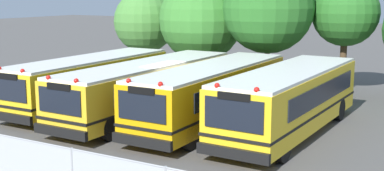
# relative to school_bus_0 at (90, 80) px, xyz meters

# --- Properties ---
(ground_plane) EXTENTS (160.00, 160.00, 0.00)m
(ground_plane) POSITION_rel_school_bus_0_xyz_m (5.12, 0.01, -1.36)
(ground_plane) COLOR #514F4C
(school_bus_0) EXTENTS (2.58, 10.17, 2.59)m
(school_bus_0) POSITION_rel_school_bus_0_xyz_m (0.00, 0.00, 0.00)
(school_bus_0) COLOR yellow
(school_bus_0) RESTS_ON ground_plane
(school_bus_1) EXTENTS (2.79, 11.44, 2.57)m
(school_bus_1) POSITION_rel_school_bus_0_xyz_m (3.51, -0.01, -0.00)
(school_bus_1) COLOR yellow
(school_bus_1) RESTS_ON ground_plane
(school_bus_2) EXTENTS (2.55, 10.68, 2.67)m
(school_bus_2) POSITION_rel_school_bus_0_xyz_m (6.79, 0.10, 0.04)
(school_bus_2) COLOR #EAA80C
(school_bus_2) RESTS_ON ground_plane
(school_bus_3) EXTENTS (2.86, 10.24, 2.73)m
(school_bus_3) POSITION_rel_school_bus_0_xyz_m (10.19, 0.22, 0.07)
(school_bus_3) COLOR yellow
(school_bus_3) RESTS_ON ground_plane
(tree_0) EXTENTS (4.17, 4.17, 5.79)m
(tree_0) POSITION_rel_school_bus_0_xyz_m (-3.02, 9.29, 2.28)
(tree_0) COLOR #4C3823
(tree_0) RESTS_ON ground_plane
(tree_1) EXTENTS (5.15, 5.15, 6.57)m
(tree_1) POSITION_rel_school_bus_0_xyz_m (1.58, 8.43, 2.69)
(tree_1) COLOR #4C3823
(tree_1) RESTS_ON ground_plane
(tree_2) EXTENTS (5.08, 5.08, 7.32)m
(tree_2) POSITION_rel_school_bus_0_xyz_m (6.04, 7.80, 3.42)
(tree_2) COLOR #4C3823
(tree_2) RESTS_ON ground_plane
(tree_3) EXTENTS (3.71, 3.71, 6.35)m
(tree_3) POSITION_rel_school_bus_0_xyz_m (9.87, 9.92, 3.21)
(tree_3) COLOR #4C3823
(tree_3) RESTS_ON ground_plane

